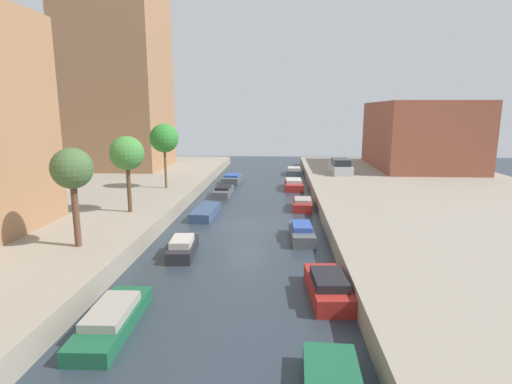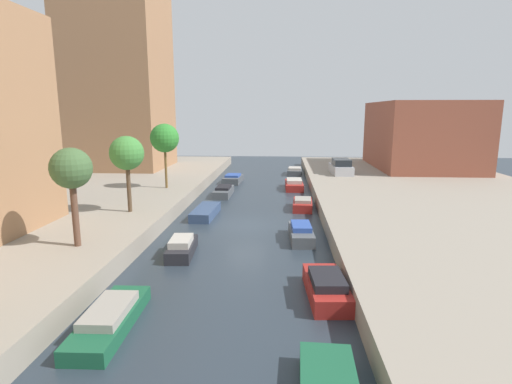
{
  "view_description": "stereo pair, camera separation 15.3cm",
  "coord_description": "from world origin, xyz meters",
  "views": [
    {
      "loc": [
        2.2,
        -25.65,
        7.31
      ],
      "look_at": [
        0.43,
        3.58,
        1.52
      ],
      "focal_mm": 28.56,
      "sensor_mm": 36.0,
      "label": 1
    },
    {
      "loc": [
        2.35,
        -25.64,
        7.31
      ],
      "look_at": [
        0.43,
        3.58,
        1.52
      ],
      "focal_mm": 28.56,
      "sensor_mm": 36.0,
      "label": 2
    }
  ],
  "objects": [
    {
      "name": "moored_boat_right_1",
      "position": [
        4.16,
        -10.32,
        0.44
      ],
      "size": [
        1.73,
        3.84,
        1.03
      ],
      "color": "maroon",
      "rests_on": "ground_plane"
    },
    {
      "name": "moored_boat_right_4",
      "position": [
        3.49,
        13.06,
        0.42
      ],
      "size": [
        1.71,
        4.13,
        0.98
      ],
      "color": "maroon",
      "rests_on": "ground_plane"
    },
    {
      "name": "parked_car",
      "position": [
        8.39,
        16.61,
        1.65
      ],
      "size": [
        2.09,
        4.51,
        1.55
      ],
      "color": "#B7B7BC",
      "rests_on": "quay_right"
    },
    {
      "name": "moored_boat_right_2",
      "position": [
        3.47,
        -2.87,
        0.41
      ],
      "size": [
        1.43,
        3.6,
        0.93
      ],
      "color": "#4C5156",
      "rests_on": "ground_plane"
    },
    {
      "name": "moored_boat_left_3",
      "position": [
        -3.07,
        2.14,
        0.31
      ],
      "size": [
        1.56,
        4.25,
        0.62
      ],
      "color": "#33476B",
      "rests_on": "ground_plane"
    },
    {
      "name": "moored_boat_left_5",
      "position": [
        -2.81,
        16.17,
        0.39
      ],
      "size": [
        1.89,
        3.63,
        0.88
      ],
      "color": "#4C5156",
      "rests_on": "ground_plane"
    },
    {
      "name": "moored_boat_left_4",
      "position": [
        -2.84,
        9.44,
        0.38
      ],
      "size": [
        1.41,
        3.92,
        0.85
      ],
      "color": "#4C5156",
      "rests_on": "ground_plane"
    },
    {
      "name": "apartment_tower_far",
      "position": [
        -16.0,
        20.13,
        14.61
      ],
      "size": [
        10.0,
        9.76,
        27.21
      ],
      "primitive_type": "cube",
      "color": "#9E704C",
      "rests_on": "quay_left"
    },
    {
      "name": "street_tree_3",
      "position": [
        -7.4,
        7.55,
        5.15
      ],
      "size": [
        2.36,
        2.36,
        5.36
      ],
      "color": "brown",
      "rests_on": "quay_left"
    },
    {
      "name": "moored_boat_right_3",
      "position": [
        3.92,
        4.76,
        0.38
      ],
      "size": [
        1.59,
        3.27,
        0.88
      ],
      "color": "maroon",
      "rests_on": "ground_plane"
    },
    {
      "name": "moored_boat_right_5",
      "position": [
        3.79,
        22.23,
        0.38
      ],
      "size": [
        1.85,
        3.61,
        0.88
      ],
      "color": "#4C5156",
      "rests_on": "ground_plane"
    },
    {
      "name": "ground_plane",
      "position": [
        0.0,
        0.0,
        0.0
      ],
      "size": [
        84.0,
        84.0,
        0.0
      ],
      "primitive_type": "plane",
      "color": "#28333D"
    },
    {
      "name": "quay_right",
      "position": [
        15.0,
        0.0,
        0.5
      ],
      "size": [
        20.0,
        64.0,
        1.0
      ],
      "primitive_type": "cube",
      "color": "gray",
      "rests_on": "ground_plane"
    },
    {
      "name": "quay_left",
      "position": [
        -15.0,
        0.0,
        0.5
      ],
      "size": [
        20.0,
        64.0,
        1.0
      ],
      "primitive_type": "cube",
      "color": "gray",
      "rests_on": "ground_plane"
    },
    {
      "name": "street_tree_2",
      "position": [
        -7.4,
        -0.8,
        4.72
      ],
      "size": [
        2.14,
        2.14,
        4.84
      ],
      "color": "#4E3B29",
      "rests_on": "quay_left"
    },
    {
      "name": "moored_boat_left_1",
      "position": [
        -3.49,
        -13.18,
        0.35
      ],
      "size": [
        1.59,
        4.63,
        0.83
      ],
      "color": "#195638",
      "rests_on": "ground_plane"
    },
    {
      "name": "street_tree_1",
      "position": [
        -7.4,
        -7.61,
        4.66
      ],
      "size": [
        1.91,
        1.91,
        4.7
      ],
      "color": "brown",
      "rests_on": "quay_left"
    },
    {
      "name": "low_block_right",
      "position": [
        18.0,
        22.03,
        4.7
      ],
      "size": [
        10.0,
        14.47,
        7.4
      ],
      "primitive_type": "cube",
      "color": "brown",
      "rests_on": "quay_right"
    },
    {
      "name": "moored_boat_left_2",
      "position": [
        -2.81,
        -5.8,
        0.4
      ],
      "size": [
        1.43,
        3.34,
        0.95
      ],
      "color": "#232328",
      "rests_on": "ground_plane"
    }
  ]
}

